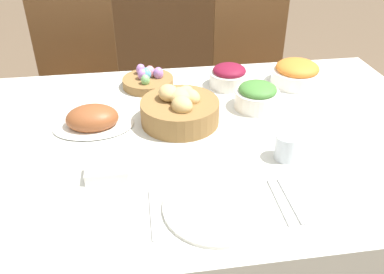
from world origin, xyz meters
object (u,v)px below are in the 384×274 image
Objects in this scene: sideboard at (164,41)px; drinking_cup at (287,147)px; knife at (279,201)px; dinner_plate at (217,207)px; beet_salad_bowl at (229,76)px; bread_basket at (180,108)px; fork at (152,214)px; chair_far_right at (255,79)px; green_salad_bowl at (257,96)px; butter_dish at (107,172)px; egg_basket at (148,80)px; carrot_bowl at (297,73)px; ham_platter at (93,120)px; spoon at (290,200)px; chair_far_left at (78,90)px.

sideboard is 16.27× the size of drinking_cup.
dinner_plate is at bearing -179.34° from knife.
sideboard is 1.55m from beet_salad_bowl.
bread_basket reaches higher than fork.
chair_far_right is 6.21× the size of green_salad_bowl.
chair_far_right is 1.34m from butter_dish.
beet_salad_bowl reaches higher than egg_basket.
bread_basket reaches higher than carrot_bowl.
green_salad_bowl is at bearing 51.55° from fork.
dinner_plate is at bearing -117.43° from chair_far_right.
bread_basket is (-0.51, -0.80, 0.29)m from chair_far_right.
ham_platter is 2.26× the size of butter_dish.
dinner_plate is (-0.19, -0.69, -0.04)m from beet_salad_bowl.
egg_basket is 0.79m from knife.
sideboard is 1.51m from egg_basket.
beet_salad_bowl is 1.30× the size of butter_dish.
green_salad_bowl is at bearing 32.46° from butter_dish.
sideboard is at bearing 82.82° from egg_basket.
ham_platter is (-0.29, 0.01, -0.02)m from bread_basket.
sideboard is 1.80m from bread_basket.
bread_basket is 0.99× the size of ham_platter.
chair_far_right is 0.83m from green_salad_bowl.
green_salad_bowl is 0.65m from fork.
green_salad_bowl reaches higher than butter_dish.
knife is 0.20m from drinking_cup.
carrot_bowl is at bearing 67.66° from spoon.
ham_platter is 0.28m from butter_dish.
ham_platter reaches higher than fork.
egg_basket is (-0.09, 0.30, -0.03)m from bread_basket.
chair_far_left reaches higher than beet_salad_bowl.
sideboard is 7.87× the size of green_salad_bowl.
ham_platter is at bearing -174.74° from green_salad_bowl.
beet_salad_bowl is at bearing 74.76° from dinner_plate.
butter_dish is at bearing 159.16° from spoon.
chair_far_left is at bearing 111.07° from dinner_plate.
carrot_bowl is (0.21, 0.17, -0.00)m from green_salad_bowl.
beet_salad_bowl is (0.13, -1.50, 0.37)m from sideboard.
knife is (0.64, -1.25, 0.24)m from chair_far_left.
sideboard is 2.08m from butter_dish.
chair_far_right is at bearing 76.41° from spoon.
knife is at bearing -110.70° from chair_far_right.
green_salad_bowl reaches higher than egg_basket.
chair_far_right reaches higher than dinner_plate.
chair_far_right is 0.79× the size of sideboard.
butter_dish is at bearing 159.21° from knife.
beet_salad_bowl reaches higher than knife.
drinking_cup is (0.37, -0.55, 0.01)m from egg_basket.
bread_basket is at bearing -73.04° from egg_basket.
sideboard is at bearing 92.89° from spoon.
drinking_cup is (0.28, -0.26, -0.01)m from bread_basket.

